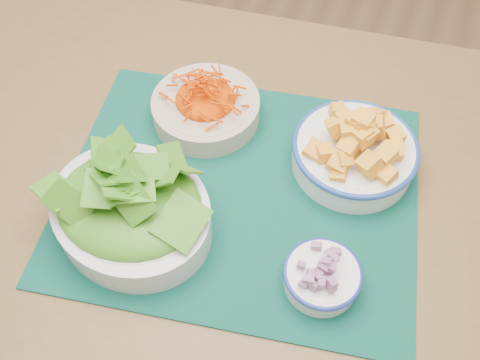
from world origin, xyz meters
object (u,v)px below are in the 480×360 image
at_px(lettuce_bowl, 129,205).
at_px(onion_bowl, 322,275).
at_px(placemat, 240,191).
at_px(squash_bowl, 356,147).
at_px(table, 221,194).
at_px(carrot_bowl, 206,104).

bearing_deg(lettuce_bowl, onion_bowl, 20.53).
xyz_separation_m(placemat, squash_bowl, (0.17, 0.12, 0.05)).
bearing_deg(squash_bowl, table, -159.00).
bearing_deg(lettuce_bowl, placemat, 61.35).
bearing_deg(carrot_bowl, onion_bowl, -40.78).
bearing_deg(squash_bowl, onion_bowl, -87.54).
distance_m(placemat, squash_bowl, 0.21).
bearing_deg(lettuce_bowl, carrot_bowl, 105.29).
bearing_deg(onion_bowl, carrot_bowl, 139.22).
height_order(table, placemat, placemat).
distance_m(carrot_bowl, lettuce_bowl, 0.26).
relative_size(squash_bowl, lettuce_bowl, 0.79).
relative_size(placemat, onion_bowl, 4.67).
xyz_separation_m(squash_bowl, lettuce_bowl, (-0.30, -0.25, 0.01)).
distance_m(placemat, carrot_bowl, 0.18).
xyz_separation_m(placemat, carrot_bowl, (-0.12, 0.14, 0.04)).
bearing_deg(onion_bowl, squash_bowl, 92.46).
bearing_deg(placemat, squash_bowl, 27.26).
relative_size(table, onion_bowl, 10.81).
bearing_deg(carrot_bowl, squash_bowl, -2.72).
bearing_deg(table, onion_bowl, -40.36).
bearing_deg(placemat, onion_bowl, -43.14).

